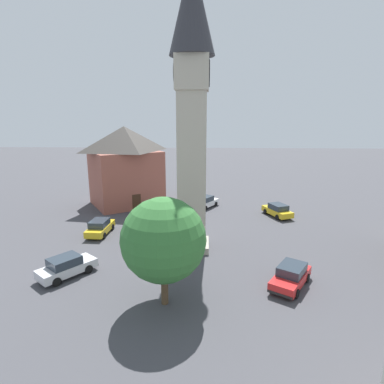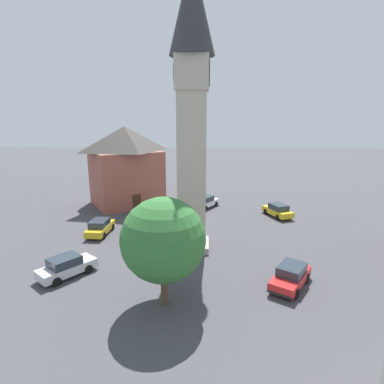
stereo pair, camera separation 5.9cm
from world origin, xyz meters
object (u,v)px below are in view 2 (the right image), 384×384
Objects in this scene: clock_tower at (192,87)px; tree at (163,240)px; car_white_side at (291,276)px; car_black_far at (66,266)px; car_blue_kerb at (206,202)px; building_corner_back at (126,165)px; pedestrian at (125,237)px; car_red_corner at (100,227)px; car_silver_kerb at (159,213)px; car_green_alley at (278,210)px.

tree is at bearing 171.24° from clock_tower.
car_white_side is at bearing -130.95° from clock_tower.
car_black_far is at bearing 121.37° from clock_tower.
building_corner_back reaches higher than car_blue_kerb.
clock_tower is at bearing -8.76° from tree.
car_white_side is 1.02× the size of car_black_far.
car_blue_kerb and car_white_side have the same top height.
car_black_far is at bearing 67.79° from tree.
car_blue_kerb is at bearing -28.75° from pedestrian.
car_red_corner is 2.48× the size of pedestrian.
pedestrian reaches higher than car_black_far.
car_red_corner is 4.51m from pedestrian.
car_black_far is at bearing 87.56° from car_white_side.
car_silver_kerb is 2.59× the size of pedestrian.
car_white_side is at bearing -141.08° from building_corner_back.
car_white_side is at bearing 170.55° from car_green_alley.
clock_tower is 5.36× the size of car_blue_kerb.
tree is at bearing 106.16° from car_white_side.
pedestrian is at bearing -132.89° from car_red_corner.
car_silver_kerb is 18.04m from car_white_side.
car_green_alley is (1.79, -13.91, 0.00)m from car_silver_kerb.
clock_tower is 5.35× the size of car_white_side.
car_black_far is at bearing 151.66° from pedestrian.
building_corner_back is at bearing 83.33° from car_blue_kerb.
car_red_corner and car_white_side have the same top height.
car_blue_kerb is 15.06m from pedestrian.
car_red_corner is at bearing 109.35° from car_green_alley.
car_white_side is 2.59× the size of pedestrian.
car_silver_kerb is (7.92, 4.15, -13.01)m from clock_tower.
car_black_far is at bearing 160.15° from car_silver_kerb.
car_silver_kerb is at bearing -13.51° from pedestrian.
car_silver_kerb is 0.64× the size of tree.
building_corner_back is at bearing 0.56° from car_red_corner.
tree reaches higher than car_red_corner.
car_blue_kerb is 1.00× the size of car_silver_kerb.
car_red_corner is at bearing 133.32° from car_silver_kerb.
tree is 0.60× the size of building_corner_back.
pedestrian is at bearing 90.65° from clock_tower.
pedestrian is (5.41, -2.92, 0.25)m from car_black_far.
car_blue_kerb is 0.38× the size of building_corner_back.
pedestrian reaches higher than car_white_side.
clock_tower is 16.31m from car_red_corner.
car_red_corner is 14.56m from tree.
car_blue_kerb is 1.02× the size of car_black_far.
car_silver_kerb is at bearing 9.69° from tree.
pedestrian is at bearing -28.34° from car_black_far.
tree is (-16.54, -2.82, 3.50)m from car_silver_kerb.
car_silver_kerb is at bearing 134.39° from car_blue_kerb.
car_white_side is 14.53m from pedestrian.
car_black_far is at bearing -177.42° from car_red_corner.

